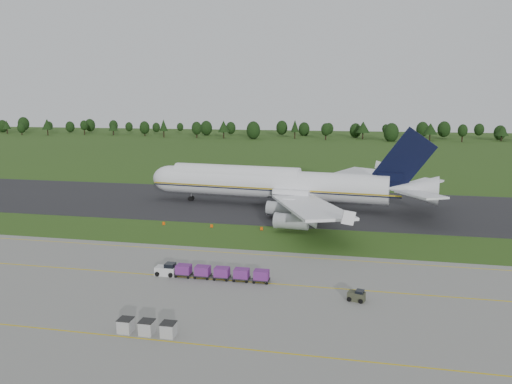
% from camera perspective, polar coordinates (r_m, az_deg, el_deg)
% --- Properties ---
extents(ground, '(600.00, 600.00, 0.00)m').
position_cam_1_polar(ground, '(90.25, -2.11, -5.06)').
color(ground, '#284615').
rests_on(ground, ground).
extents(apron, '(300.00, 52.00, 0.06)m').
position_cam_1_polar(apron, '(59.70, -10.10, -13.66)').
color(apron, slate).
rests_on(apron, ground).
extents(taxiway, '(300.00, 40.00, 0.08)m').
position_cam_1_polar(taxiway, '(116.84, 1.15, -1.39)').
color(taxiway, black).
rests_on(taxiway, ground).
extents(apron_markings, '(300.00, 30.20, 0.01)m').
position_cam_1_polar(apron_markings, '(65.71, -7.80, -11.22)').
color(apron_markings, gold).
rests_on(apron_markings, apron).
extents(tree_line, '(524.69, 21.87, 11.56)m').
position_cam_1_polar(tree_line, '(303.87, 12.23, 7.00)').
color(tree_line, black).
rests_on(tree_line, ground).
extents(aircraft, '(66.92, 64.73, 18.74)m').
position_cam_1_polar(aircraft, '(113.38, 2.51, 0.97)').
color(aircraft, white).
rests_on(aircraft, ground).
extents(baggage_train, '(16.18, 1.72, 1.65)m').
position_cam_1_polar(baggage_train, '(69.66, -5.29, -9.10)').
color(baggage_train, silver).
rests_on(baggage_train, apron).
extents(utility_cart, '(2.27, 1.71, 1.11)m').
position_cam_1_polar(utility_cart, '(63.47, 11.40, -11.62)').
color(utility_cart, '#343626').
rests_on(utility_cart, apron).
extents(uld_row, '(6.31, 1.51, 1.49)m').
position_cam_1_polar(uld_row, '(55.39, -12.36, -14.87)').
color(uld_row, '#A0A0A0').
rests_on(uld_row, apron).
extents(edge_markers, '(20.06, 0.30, 0.60)m').
position_cam_1_polar(edge_markers, '(96.35, -5.09, -3.90)').
color(edge_markers, '#F14C07').
rests_on(edge_markers, ground).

